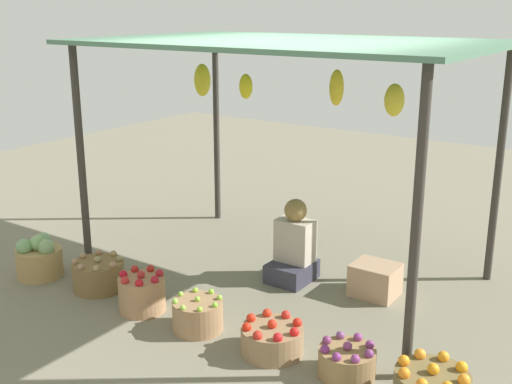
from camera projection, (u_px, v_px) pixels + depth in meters
name	position (u px, v px, depth m)	size (l,w,h in m)	color
ground_plane	(286.00, 275.00, 6.10)	(14.00, 14.00, 0.00)	slate
market_stall_structure	(289.00, 59.00, 5.53)	(3.49, 2.32, 2.19)	#38332D
vendor_person	(294.00, 249.00, 5.93)	(0.36, 0.44, 0.78)	#333340
basket_cabbages	(39.00, 259.00, 6.05)	(0.43, 0.43, 0.40)	#A78751
basket_potatoes	(98.00, 275.00, 5.78)	(0.46, 0.46, 0.31)	brown
basket_red_apples	(142.00, 293.00, 5.36)	(0.39, 0.39, 0.36)	#A87C55
basket_limes	(198.00, 315.00, 5.05)	(0.40, 0.40, 0.28)	#9D7651
basket_red_tomatoes	(272.00, 339.00, 4.71)	(0.46, 0.46, 0.27)	#93734F
basket_purple_onions	(347.00, 361.00, 4.42)	(0.40, 0.40, 0.26)	olive
wooden_crate_near_vendor	(375.00, 280.00, 5.65)	(0.39, 0.34, 0.29)	tan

